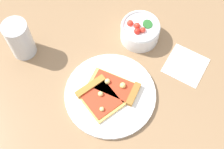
# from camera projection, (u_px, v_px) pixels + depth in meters

# --- Properties ---
(ground_plane) EXTENTS (2.40, 2.40, 0.00)m
(ground_plane) POSITION_uv_depth(u_px,v_px,m) (94.00, 86.00, 0.96)
(ground_plane) COLOR #93704C
(ground_plane) RESTS_ON ground
(plate) EXTENTS (0.28, 0.28, 0.01)m
(plate) POSITION_uv_depth(u_px,v_px,m) (110.00, 94.00, 0.94)
(plate) COLOR white
(plate) RESTS_ON ground_plane
(pizza_slice_near) EXTENTS (0.12, 0.13, 0.02)m
(pizza_slice_near) POSITION_uv_depth(u_px,v_px,m) (99.00, 97.00, 0.92)
(pizza_slice_near) COLOR #E5B256
(pizza_slice_near) RESTS_ON plate
(pizza_slice_far) EXTENTS (0.11, 0.17, 0.02)m
(pizza_slice_far) POSITION_uv_depth(u_px,v_px,m) (117.00, 87.00, 0.94)
(pizza_slice_far) COLOR #E5B256
(pizza_slice_far) RESTS_ON plate
(salad_bowl) EXTENTS (0.13, 0.13, 0.08)m
(salad_bowl) POSITION_uv_depth(u_px,v_px,m) (140.00, 31.00, 1.01)
(salad_bowl) COLOR white
(salad_bowl) RESTS_ON ground_plane
(soda_glass) EXTENTS (0.08, 0.08, 0.14)m
(soda_glass) POSITION_uv_depth(u_px,v_px,m) (20.00, 40.00, 0.96)
(soda_glass) COLOR silver
(soda_glass) RESTS_ON ground_plane
(paper_napkin) EXTENTS (0.14, 0.14, 0.00)m
(paper_napkin) POSITION_uv_depth(u_px,v_px,m) (186.00, 65.00, 0.99)
(paper_napkin) COLOR white
(paper_napkin) RESTS_ON ground_plane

